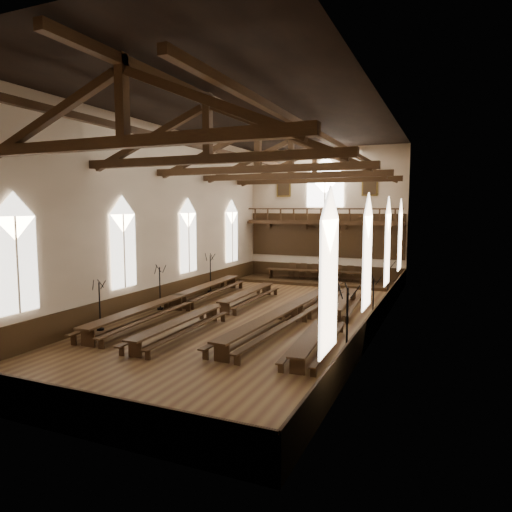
{
  "coord_description": "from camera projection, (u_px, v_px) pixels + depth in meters",
  "views": [
    {
      "loc": [
        8.88,
        -20.89,
        5.5
      ],
      "look_at": [
        -0.75,
        1.5,
        2.94
      ],
      "focal_mm": 32.0,
      "sensor_mm": 36.0,
      "label": 1
    }
  ],
  "objects": [
    {
      "name": "ground",
      "position": [
        258.0,
        317.0,
        23.15
      ],
      "size": [
        26.0,
        26.0,
        0.0
      ],
      "primitive_type": "plane",
      "color": "brown",
      "rests_on": "ground"
    },
    {
      "name": "room_walls",
      "position": [
        258.0,
        189.0,
        22.47
      ],
      "size": [
        26.0,
        26.0,
        26.0
      ],
      "color": "beige",
      "rests_on": "ground"
    },
    {
      "name": "wainscot_band",
      "position": [
        258.0,
        305.0,
        23.08
      ],
      "size": [
        12.0,
        26.0,
        1.2
      ],
      "color": "#372310",
      "rests_on": "ground"
    },
    {
      "name": "side_windows",
      "position": [
        258.0,
        243.0,
        22.76
      ],
      "size": [
        11.85,
        19.8,
        4.5
      ],
      "color": "white",
      "rests_on": "room_walls"
    },
    {
      "name": "end_window",
      "position": [
        325.0,
        185.0,
        34.18
      ],
      "size": [
        2.8,
        0.12,
        3.8
      ],
      "color": "white",
      "rests_on": "room_walls"
    },
    {
      "name": "minstrels_gallery",
      "position": [
        324.0,
        229.0,
        34.3
      ],
      "size": [
        11.8,
        1.24,
        3.7
      ],
      "color": "#3B2713",
      "rests_on": "room_walls"
    },
    {
      "name": "portraits",
      "position": [
        325.0,
        187.0,
        34.19
      ],
      "size": [
        7.75,
        0.09,
        1.45
      ],
      "color": "brown",
      "rests_on": "room_walls"
    },
    {
      "name": "roof_trusses",
      "position": [
        258.0,
        152.0,
        22.29
      ],
      "size": [
        11.7,
        25.7,
        2.8
      ],
      "color": "#3B2713",
      "rests_on": "room_walls"
    },
    {
      "name": "refectory_row_a",
      "position": [
        179.0,
        299.0,
        24.79
      ],
      "size": [
        2.05,
        15.14,
        0.82
      ],
      "color": "#3B2713",
      "rests_on": "ground"
    },
    {
      "name": "refectory_row_b",
      "position": [
        218.0,
        307.0,
        22.95
      ],
      "size": [
        1.52,
        14.06,
        0.71
      ],
      "color": "#3B2713",
      "rests_on": "ground"
    },
    {
      "name": "refectory_row_c",
      "position": [
        295.0,
        308.0,
        22.55
      ],
      "size": [
        2.01,
        14.87,
        0.79
      ],
      "color": "#3B2713",
      "rests_on": "ground"
    },
    {
      "name": "refectory_row_d",
      "position": [
        332.0,
        316.0,
        21.2
      ],
      "size": [
        1.76,
        13.71,
        0.67
      ],
      "color": "#3B2713",
      "rests_on": "ground"
    },
    {
      "name": "dais",
      "position": [
        318.0,
        282.0,
        33.58
      ],
      "size": [
        11.4,
        3.17,
        0.21
      ],
      "primitive_type": "cube",
      "color": "#372310",
      "rests_on": "ground"
    },
    {
      "name": "high_table",
      "position": [
        318.0,
        272.0,
        33.5
      ],
      "size": [
        7.85,
        1.47,
        0.73
      ],
      "color": "#3B2713",
      "rests_on": "dais"
    },
    {
      "name": "high_chairs",
      "position": [
        320.0,
        271.0,
        34.21
      ],
      "size": [
        5.0,
        0.51,
        1.1
      ],
      "color": "#3B2713",
      "rests_on": "dais"
    },
    {
      "name": "candelabrum_left_near",
      "position": [
        100.0,
        315.0,
        20.54
      ],
      "size": [
        0.64,
        0.71,
        2.31
      ],
      "color": "black",
      "rests_on": "ground"
    },
    {
      "name": "candelabrum_left_mid",
      "position": [
        160.0,
        296.0,
        24.76
      ],
      "size": [
        0.73,
        0.72,
        2.46
      ],
      "color": "black",
      "rests_on": "ground"
    },
    {
      "name": "candelabrum_left_far",
      "position": [
        210.0,
        280.0,
        29.9
      ],
      "size": [
        0.78,
        0.74,
        2.58
      ],
      "color": "black",
      "rests_on": "ground"
    },
    {
      "name": "candelabrum_right_near",
      "position": [
        347.0,
        337.0,
        16.45
      ],
      "size": [
        0.83,
        0.84,
        2.83
      ],
      "color": "black",
      "rests_on": "ground"
    },
    {
      "name": "candelabrum_right_mid",
      "position": [
        373.0,
        309.0,
        21.88
      ],
      "size": [
        0.68,
        0.67,
        2.29
      ],
      "color": "black",
      "rests_on": "ground"
    },
    {
      "name": "candelabrum_right_far",
      "position": [
        388.0,
        289.0,
        26.86
      ],
      "size": [
        0.72,
        0.73,
        2.45
      ],
      "color": "black",
      "rests_on": "ground"
    }
  ]
}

